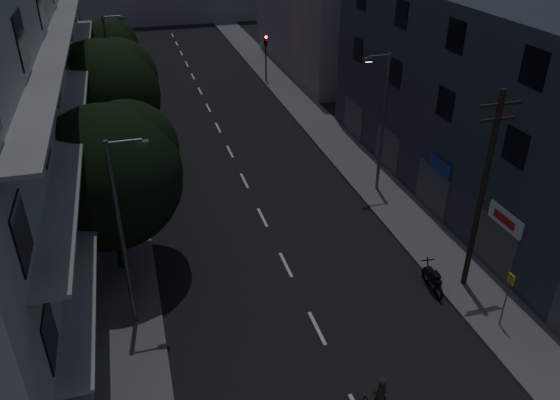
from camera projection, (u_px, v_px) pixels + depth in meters
ground at (228, 149)px, 37.68m from camera, size 160.00×160.00×0.00m
sidewalk_left at (116, 160)px, 35.85m from camera, size 3.00×90.00×0.15m
sidewalk_right at (330, 136)px, 39.43m from camera, size 3.00×90.00×0.15m
lane_markings at (213, 117)px, 42.91m from camera, size 0.15×60.50×0.01m
building_right at (489, 110)px, 28.63m from camera, size 6.19×28.00×11.00m
building_far_right at (315, 0)px, 51.55m from camera, size 6.00×20.00×13.00m
tree_near at (109, 171)px, 23.29m from camera, size 6.37×6.37×7.85m
tree_mid at (104, 92)px, 31.85m from camera, size 6.64×6.64×8.18m
tree_far at (104, 54)px, 42.45m from camera, size 5.57×5.57×6.89m
traffic_signal_far_right at (266, 49)px, 49.30m from camera, size 0.28×0.37×4.10m
traffic_signal_far_left at (120, 58)px, 46.60m from camera, size 0.28×0.37×4.10m
street_lamp_left_near at (124, 228)px, 20.22m from camera, size 1.51×0.25×8.00m
street_lamp_right at (382, 118)px, 30.13m from camera, size 1.51×0.25×8.00m
street_lamp_left_far at (112, 67)px, 38.79m from camera, size 1.51×0.25×8.00m
utility_pole at (483, 191)px, 22.22m from camera, size 1.80×0.24×9.00m
bus_stop_sign at (508, 291)px, 21.32m from camera, size 0.06×0.35×2.52m
motorcycle at (433, 280)px, 24.13m from camera, size 0.58×2.01×1.29m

